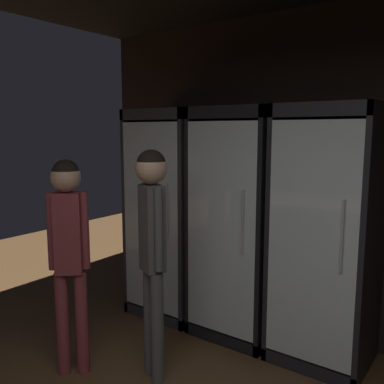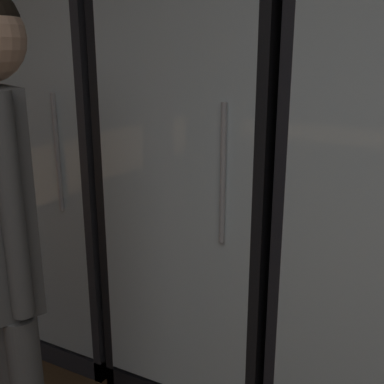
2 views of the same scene
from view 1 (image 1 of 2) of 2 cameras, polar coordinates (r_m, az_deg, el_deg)
The scene contains 5 objects.
cooler_far_left at distance 4.13m, azimuth -2.29°, elevation -3.09°, with size 0.72×0.67×1.99m.
cooler_left at distance 3.71m, azimuth 6.86°, elevation -4.48°, with size 0.72×0.67×1.99m.
cooler_center at distance 3.42m, azimuth 18.03°, elevation -5.90°, with size 0.72×0.67×1.99m.
shopper_near at distance 2.94m, azimuth -5.45°, elevation -5.42°, with size 0.26×0.22×1.67m.
shopper_far at distance 3.12m, azimuth -16.48°, elevation -6.17°, with size 0.23×0.23×1.59m.
Camera 1 is at (0.52, -0.46, 1.80)m, focal length 39.13 mm.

